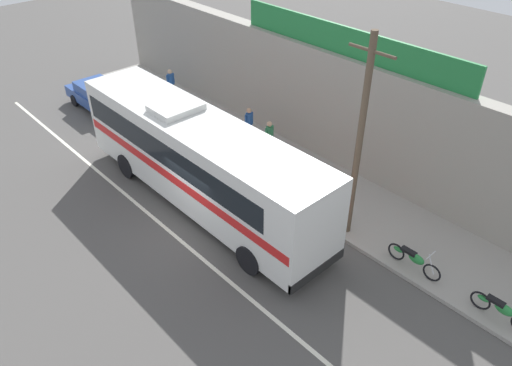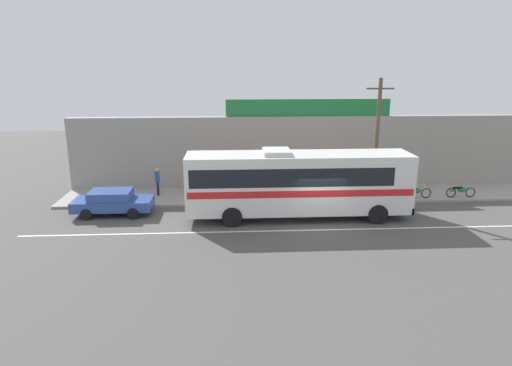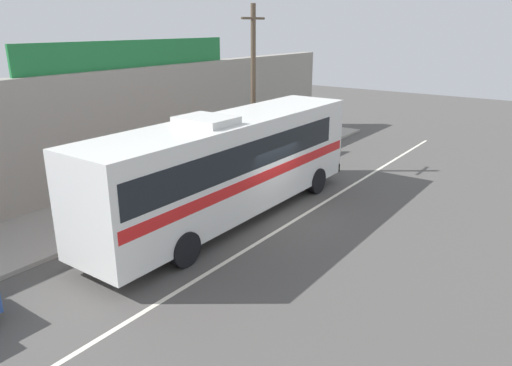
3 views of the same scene
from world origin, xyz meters
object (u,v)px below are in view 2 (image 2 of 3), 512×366
at_px(motorcycle_black, 415,192).
at_px(pedestrian_near_shop, 256,178).
at_px(pedestrian_by_curb, 157,179).
at_px(pedestrian_far_right, 280,178).
at_px(motorcycle_red, 460,191).
at_px(utility_pole, 377,138).
at_px(intercity_bus, 297,181).
at_px(parked_car, 113,202).

bearing_deg(motorcycle_black, pedestrian_near_shop, 170.63).
bearing_deg(pedestrian_by_curb, pedestrian_far_right, -1.30).
relative_size(pedestrian_by_curb, pedestrian_far_right, 1.01).
distance_m(pedestrian_far_right, pedestrian_near_shop, 1.52).
relative_size(motorcycle_red, pedestrian_near_shop, 1.05).
height_order(utility_pole, motorcycle_black, utility_pole).
relative_size(motorcycle_black, pedestrian_far_right, 1.12).
xyz_separation_m(utility_pole, motorcycle_black, (2.63, 0.02, -3.31)).
distance_m(intercity_bus, parked_car, 10.24).
bearing_deg(motorcycle_black, intercity_bus, -160.70).
height_order(pedestrian_by_curb, pedestrian_near_shop, pedestrian_by_curb).
xyz_separation_m(utility_pole, pedestrian_far_right, (-5.52, 1.43, -2.72)).
xyz_separation_m(pedestrian_by_curb, pedestrian_far_right, (7.66, -0.17, -0.01)).
xyz_separation_m(motorcycle_red, motorcycle_black, (-2.86, -0.03, 0.00)).
bearing_deg(utility_pole, pedestrian_by_curb, 173.08).
height_order(intercity_bus, pedestrian_by_curb, intercity_bus).
bearing_deg(utility_pole, motorcycle_black, 0.34).
bearing_deg(utility_pole, pedestrian_near_shop, 167.10).
bearing_deg(pedestrian_by_curb, motorcycle_black, -5.72).
relative_size(utility_pole, pedestrian_far_right, 4.16).
distance_m(utility_pole, pedestrian_near_shop, 7.71).
distance_m(intercity_bus, pedestrian_far_right, 4.24).
relative_size(intercity_bus, motorcycle_red, 6.46).
bearing_deg(motorcycle_black, utility_pole, -179.66).
height_order(motorcycle_black, pedestrian_by_curb, pedestrian_by_curb).
xyz_separation_m(motorcycle_red, pedestrian_far_right, (-11.01, 1.38, 0.59)).
height_order(parked_car, utility_pole, utility_pole).
bearing_deg(parked_car, utility_pole, 5.90).
bearing_deg(parked_car, pedestrian_far_right, 17.21).
bearing_deg(motorcycle_black, motorcycle_red, 0.69).
bearing_deg(parked_car, intercity_bus, -6.35).
xyz_separation_m(parked_car, utility_pole, (15.19, 1.57, 3.14)).
bearing_deg(utility_pole, intercity_bus, -152.18).
distance_m(parked_car, motorcycle_red, 20.74).
xyz_separation_m(utility_pole, motorcycle_red, (5.49, 0.05, -3.31)).
relative_size(motorcycle_red, pedestrian_far_right, 1.06).
xyz_separation_m(intercity_bus, motorcycle_red, (10.59, 2.74, -1.50)).
relative_size(parked_car, utility_pole, 0.59).
distance_m(motorcycle_black, pedestrian_far_right, 8.29).
height_order(parked_car, pedestrian_by_curb, pedestrian_by_curb).
bearing_deg(intercity_bus, pedestrian_near_shop, 114.21).
bearing_deg(motorcycle_red, pedestrian_near_shop, 172.89).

